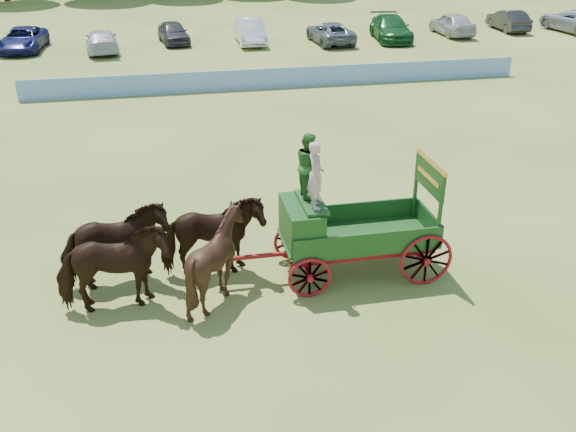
# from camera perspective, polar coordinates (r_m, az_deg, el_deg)

# --- Properties ---
(ground) EXTENTS (160.00, 160.00, 0.00)m
(ground) POSITION_cam_1_polar(r_m,az_deg,el_deg) (18.35, 13.19, -3.17)
(ground) COLOR #A3954A
(ground) RESTS_ON ground
(horse_lead_left) EXTENTS (2.71, 1.38, 2.22)m
(horse_lead_left) POSITION_cam_1_polar(r_m,az_deg,el_deg) (15.47, -15.27, -4.58)
(horse_lead_left) COLOR black
(horse_lead_left) RESTS_ON ground
(horse_lead_right) EXTENTS (2.81, 1.68, 2.22)m
(horse_lead_right) POSITION_cam_1_polar(r_m,az_deg,el_deg) (16.43, -15.11, -2.64)
(horse_lead_right) COLOR black
(horse_lead_right) RESTS_ON ground
(horse_wheel_left) EXTENTS (2.35, 2.17, 2.23)m
(horse_wheel_left) POSITION_cam_1_polar(r_m,az_deg,el_deg) (15.43, -6.37, -3.79)
(horse_wheel_left) COLOR black
(horse_wheel_left) RESTS_ON ground
(horse_wheel_right) EXTENTS (2.69, 1.33, 2.22)m
(horse_wheel_right) POSITION_cam_1_polar(r_m,az_deg,el_deg) (16.40, -6.75, -1.91)
(horse_wheel_right) COLOR black
(horse_wheel_right) RESTS_ON ground
(farm_dray) EXTENTS (6.00, 2.00, 3.82)m
(farm_dray) POSITION_cam_1_polar(r_m,az_deg,el_deg) (16.11, 3.76, 0.04)
(farm_dray) COLOR maroon
(farm_dray) RESTS_ON ground
(sponsor_banner) EXTENTS (26.00, 0.08, 1.05)m
(sponsor_banner) POSITION_cam_1_polar(r_m,az_deg,el_deg) (34.01, -0.66, 12.17)
(sponsor_banner) COLOR #2061B0
(sponsor_banner) RESTS_ON ground
(parked_cars) EXTENTS (56.08, 6.99, 1.64)m
(parked_cars) POSITION_cam_1_polar(r_m,az_deg,el_deg) (45.99, 2.12, 16.17)
(parked_cars) COLOR silver
(parked_cars) RESTS_ON ground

